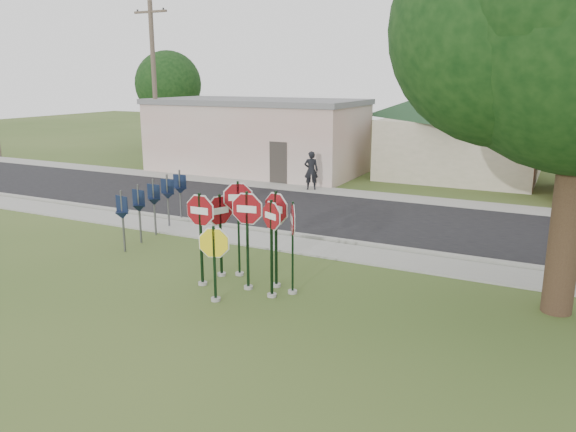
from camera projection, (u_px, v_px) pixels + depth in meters
The scene contains 19 objects.
ground at pixel (211, 307), 13.62m from camera, with size 120.00×120.00×0.00m, color #354F1D.
sidewalk_near at pixel (306, 247), 18.38m from camera, with size 60.00×1.60×0.06m, color gray.
road at pixel (354, 217), 22.28m from camera, with size 60.00×7.00×0.04m, color black.
sidewalk_far at pixel (386, 197), 26.01m from camera, with size 60.00×1.60×0.06m, color gray.
curb at pixel (318, 238), 19.24m from camera, with size 60.00×0.20×0.14m, color gray.
stop_sign_center at pixel (247, 225), 14.40m from camera, with size 1.14×0.24×2.74m.
stop_sign_yellow at pixel (214, 255), 13.74m from camera, with size 1.00×0.37×2.04m.
stop_sign_left at pixel (200, 225), 14.70m from camera, with size 1.17×0.24×2.64m.
stop_sign_right at pixel (271, 236), 13.90m from camera, with size 0.89×0.45×2.62m.
stop_sign_back_right at pixel (276, 224), 14.56m from camera, with size 1.09×0.37×2.72m.
stop_sign_back_left at pixel (238, 214), 15.41m from camera, with size 0.97×0.58×2.81m.
stop_sign_far_right at pixel (293, 234), 14.13m from camera, with size 0.60×0.98×2.55m.
stop_sign_far_left at pixel (220, 223), 15.44m from camera, with size 0.48×1.05×2.46m.
route_sign_row at pixel (154, 201), 19.58m from camera, with size 1.43×4.63×2.00m.
building_stucco at pixel (257, 135), 32.63m from camera, with size 12.20×6.20×4.20m.
building_house at pixel (465, 110), 30.94m from camera, with size 11.60×11.60×6.20m.
utility_pole_near at pixel (154, 85), 31.70m from camera, with size 2.20×0.26×9.50m.
bg_tree_left at pixel (168, 84), 41.96m from camera, with size 4.90×4.90×7.35m.
pedestrian at pixel (311, 170), 27.34m from camera, with size 0.69×0.45×1.88m, color black.
Camera 1 is at (7.37, -10.49, 5.45)m, focal length 35.00 mm.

